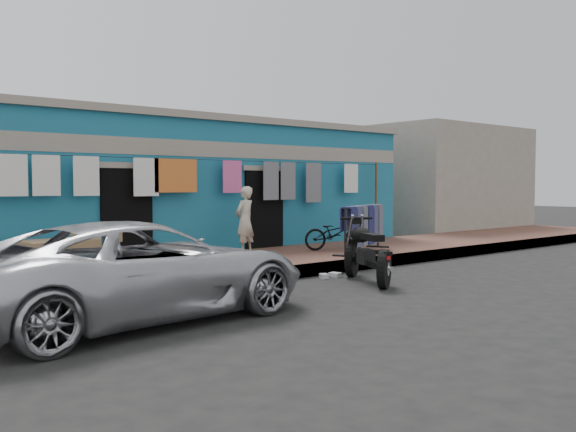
% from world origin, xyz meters
% --- Properties ---
extents(ground, '(80.00, 80.00, 0.00)m').
position_xyz_m(ground, '(0.00, 0.00, 0.00)').
color(ground, black).
rests_on(ground, ground).
extents(sidewalk, '(28.00, 3.00, 0.25)m').
position_xyz_m(sidewalk, '(0.00, 3.00, 0.12)').
color(sidewalk, brown).
rests_on(sidewalk, ground).
extents(curb, '(28.00, 0.10, 0.25)m').
position_xyz_m(curb, '(0.00, 1.55, 0.12)').
color(curb, gray).
rests_on(curb, ground).
extents(building, '(12.20, 5.20, 3.36)m').
position_xyz_m(building, '(-0.00, 6.99, 1.69)').
color(building, '#1E617E').
rests_on(building, ground).
extents(neighbor_right, '(6.00, 5.00, 3.80)m').
position_xyz_m(neighbor_right, '(11.00, 7.00, 1.90)').
color(neighbor_right, '#9E9384').
rests_on(neighbor_right, ground).
extents(clothesline, '(10.06, 0.06, 2.10)m').
position_xyz_m(clothesline, '(-0.39, 4.25, 1.82)').
color(clothesline, brown).
rests_on(clothesline, sidewalk).
extents(car, '(4.91, 2.53, 1.34)m').
position_xyz_m(car, '(-3.98, 0.20, 0.67)').
color(car, silver).
rests_on(car, ground).
extents(seated_person, '(0.62, 0.50, 1.47)m').
position_xyz_m(seated_person, '(0.14, 3.64, 0.99)').
color(seated_person, beige).
rests_on(seated_person, sidewalk).
extents(bicycle, '(1.56, 1.06, 0.95)m').
position_xyz_m(bicycle, '(2.23, 2.99, 0.73)').
color(bicycle, black).
rests_on(bicycle, sidewalk).
extents(motorcycle, '(1.91, 2.23, 1.15)m').
position_xyz_m(motorcycle, '(0.52, 0.39, 0.57)').
color(motorcycle, black).
rests_on(motorcycle, ground).
extents(charpoy, '(2.11, 1.37, 0.63)m').
position_xyz_m(charpoy, '(-3.67, 3.26, 0.57)').
color(charpoy, brown).
rests_on(charpoy, sidewalk).
extents(jeans_rack, '(2.57, 2.09, 1.08)m').
position_xyz_m(jeans_rack, '(2.44, 2.32, 0.79)').
color(jeans_rack, black).
rests_on(jeans_rack, sidewalk).
extents(litter_a, '(0.22, 0.20, 0.08)m').
position_xyz_m(litter_a, '(0.51, 1.20, 0.04)').
color(litter_a, silver).
rests_on(litter_a, ground).
extents(litter_b, '(0.19, 0.22, 0.09)m').
position_xyz_m(litter_b, '(0.21, 1.20, 0.04)').
color(litter_b, silver).
rests_on(litter_b, ground).
extents(litter_c, '(0.20, 0.24, 0.08)m').
position_xyz_m(litter_c, '(0.51, 1.20, 0.04)').
color(litter_c, silver).
rests_on(litter_c, ground).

